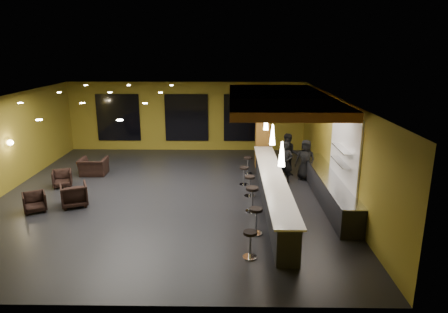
{
  "coord_description": "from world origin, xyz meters",
  "views": [
    {
      "loc": [
        2.22,
        -13.65,
        5.23
      ],
      "look_at": [
        2.0,
        0.5,
        1.3
      ],
      "focal_mm": 32.0,
      "sensor_mm": 36.0,
      "label": 1
    }
  ],
  "objects_px": {
    "pendant_1": "(273,135)",
    "staff_a": "(285,162)",
    "staff_c": "(305,160)",
    "bar_stool_1": "(256,218)",
    "pendant_0": "(282,154)",
    "pendant_2": "(266,121)",
    "bar_stool_3": "(250,183)",
    "prep_counter": "(328,189)",
    "armchair_c": "(62,178)",
    "bar_stool_0": "(250,241)",
    "column": "(263,128)",
    "armchair_b": "(74,195)",
    "armchair_a": "(35,202)",
    "bar_stool_5": "(248,163)",
    "armchair_d": "(93,167)",
    "bar_stool_2": "(252,196)",
    "bar_stool_4": "(244,174)",
    "staff_b": "(288,155)",
    "bar_counter": "(272,191)"
  },
  "relations": [
    {
      "from": "staff_b",
      "to": "armchair_a",
      "type": "relative_size",
      "value": 2.55
    },
    {
      "from": "armchair_a",
      "to": "armchair_c",
      "type": "height_order",
      "value": "armchair_c"
    },
    {
      "from": "bar_stool_0",
      "to": "bar_stool_1",
      "type": "bearing_deg",
      "value": 80.33
    },
    {
      "from": "bar_stool_2",
      "to": "bar_stool_3",
      "type": "bearing_deg",
      "value": 90.54
    },
    {
      "from": "bar_stool_5",
      "to": "bar_stool_3",
      "type": "bearing_deg",
      "value": -91.07
    },
    {
      "from": "staff_b",
      "to": "staff_c",
      "type": "height_order",
      "value": "staff_b"
    },
    {
      "from": "pendant_0",
      "to": "armchair_d",
      "type": "bearing_deg",
      "value": 143.8
    },
    {
      "from": "pendant_0",
      "to": "pendant_1",
      "type": "bearing_deg",
      "value": 90.0
    },
    {
      "from": "staff_a",
      "to": "armchair_b",
      "type": "xyz_separation_m",
      "value": [
        -7.43,
        -2.51,
        -0.43
      ]
    },
    {
      "from": "prep_counter",
      "to": "armchair_a",
      "type": "height_order",
      "value": "prep_counter"
    },
    {
      "from": "armchair_c",
      "to": "staff_c",
      "type": "bearing_deg",
      "value": -14.04
    },
    {
      "from": "column",
      "to": "bar_stool_1",
      "type": "bearing_deg",
      "value": -95.8
    },
    {
      "from": "pendant_2",
      "to": "bar_stool_0",
      "type": "distance_m",
      "value": 6.82
    },
    {
      "from": "staff_c",
      "to": "bar_stool_3",
      "type": "distance_m",
      "value": 3.05
    },
    {
      "from": "bar_counter",
      "to": "armchair_b",
      "type": "distance_m",
      "value": 6.69
    },
    {
      "from": "armchair_c",
      "to": "bar_stool_5",
      "type": "height_order",
      "value": "bar_stool_5"
    },
    {
      "from": "bar_counter",
      "to": "armchair_b",
      "type": "relative_size",
      "value": 9.34
    },
    {
      "from": "armchair_c",
      "to": "bar_stool_2",
      "type": "distance_m",
      "value": 7.54
    },
    {
      "from": "prep_counter",
      "to": "pendant_1",
      "type": "relative_size",
      "value": 8.57
    },
    {
      "from": "armchair_c",
      "to": "bar_stool_2",
      "type": "height_order",
      "value": "bar_stool_2"
    },
    {
      "from": "prep_counter",
      "to": "bar_stool_0",
      "type": "bearing_deg",
      "value": -126.14
    },
    {
      "from": "staff_b",
      "to": "armchair_a",
      "type": "xyz_separation_m",
      "value": [
        -8.79,
        -3.92,
        -0.57
      ]
    },
    {
      "from": "column",
      "to": "pendant_2",
      "type": "relative_size",
      "value": 5.0
    },
    {
      "from": "bar_stool_0",
      "to": "bar_stool_4",
      "type": "bearing_deg",
      "value": 89.65
    },
    {
      "from": "armchair_b",
      "to": "armchair_d",
      "type": "relative_size",
      "value": 0.78
    },
    {
      "from": "pendant_2",
      "to": "armchair_d",
      "type": "relative_size",
      "value": 0.64
    },
    {
      "from": "bar_stool_4",
      "to": "bar_stool_5",
      "type": "distance_m",
      "value": 1.4
    },
    {
      "from": "armchair_d",
      "to": "bar_stool_5",
      "type": "distance_m",
      "value": 6.48
    },
    {
      "from": "prep_counter",
      "to": "column",
      "type": "xyz_separation_m",
      "value": [
        -2.0,
        4.1,
        1.32
      ]
    },
    {
      "from": "pendant_0",
      "to": "pendant_2",
      "type": "distance_m",
      "value": 5.0
    },
    {
      "from": "staff_b",
      "to": "armchair_c",
      "type": "xyz_separation_m",
      "value": [
        -8.86,
        -1.52,
        -0.57
      ]
    },
    {
      "from": "staff_c",
      "to": "bar_stool_1",
      "type": "xyz_separation_m",
      "value": [
        -2.28,
        -4.92,
        -0.31
      ]
    },
    {
      "from": "staff_c",
      "to": "bar_stool_3",
      "type": "xyz_separation_m",
      "value": [
        -2.32,
        -1.95,
        -0.33
      ]
    },
    {
      "from": "armchair_a",
      "to": "bar_stool_3",
      "type": "distance_m",
      "value": 7.23
    },
    {
      "from": "prep_counter",
      "to": "bar_stool_2",
      "type": "height_order",
      "value": "prep_counter"
    },
    {
      "from": "staff_c",
      "to": "staff_b",
      "type": "bearing_deg",
      "value": 162.1
    },
    {
      "from": "pendant_2",
      "to": "bar_stool_0",
      "type": "height_order",
      "value": "pendant_2"
    },
    {
      "from": "pendant_1",
      "to": "bar_stool_3",
      "type": "xyz_separation_m",
      "value": [
        -0.72,
        0.33,
        -1.86
      ]
    },
    {
      "from": "bar_stool_3",
      "to": "column",
      "type": "bearing_deg",
      "value": 79.17
    },
    {
      "from": "armchair_c",
      "to": "bar_stool_3",
      "type": "distance_m",
      "value": 7.22
    },
    {
      "from": "pendant_0",
      "to": "staff_a",
      "type": "relative_size",
      "value": 0.43
    },
    {
      "from": "bar_stool_4",
      "to": "bar_stool_5",
      "type": "relative_size",
      "value": 0.97
    },
    {
      "from": "armchair_a",
      "to": "bar_stool_0",
      "type": "distance_m",
      "value": 7.46
    },
    {
      "from": "staff_a",
      "to": "bar_stool_3",
      "type": "relative_size",
      "value": 2.13
    },
    {
      "from": "staff_c",
      "to": "bar_stool_1",
      "type": "height_order",
      "value": "staff_c"
    },
    {
      "from": "armchair_a",
      "to": "staff_b",
      "type": "bearing_deg",
      "value": -6.14
    },
    {
      "from": "pendant_1",
      "to": "staff_a",
      "type": "relative_size",
      "value": 0.43
    },
    {
      "from": "bar_counter",
      "to": "column",
      "type": "xyz_separation_m",
      "value": [
        0.0,
        4.6,
        1.25
      ]
    },
    {
      "from": "prep_counter",
      "to": "armchair_c",
      "type": "xyz_separation_m",
      "value": [
        -9.87,
        1.28,
        -0.11
      ]
    },
    {
      "from": "prep_counter",
      "to": "bar_stool_4",
      "type": "height_order",
      "value": "prep_counter"
    }
  ]
}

